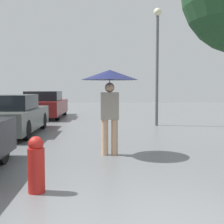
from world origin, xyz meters
TOP-DOWN VIEW (x-y plane):
  - pedestrian at (-0.25, 4.18)m, footprint 1.23×1.23m
  - parked_car_middle at (-3.30, 7.52)m, footprint 1.64×4.18m
  - parked_car_farthest at (-3.25, 13.15)m, footprint 1.83×4.48m
  - street_lamp at (1.77, 9.60)m, footprint 0.31×0.31m
  - fire_hydrant at (-1.35, 1.73)m, footprint 0.24×0.24m

SIDE VIEW (x-z plane):
  - fire_hydrant at x=-1.35m, z-range 0.00..0.80m
  - parked_car_middle at x=-3.30m, z-range -0.05..1.22m
  - parked_car_farthest at x=-3.25m, z-range -0.03..1.29m
  - pedestrian at x=-0.25m, z-range 0.62..2.49m
  - street_lamp at x=1.77m, z-range 0.64..5.20m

